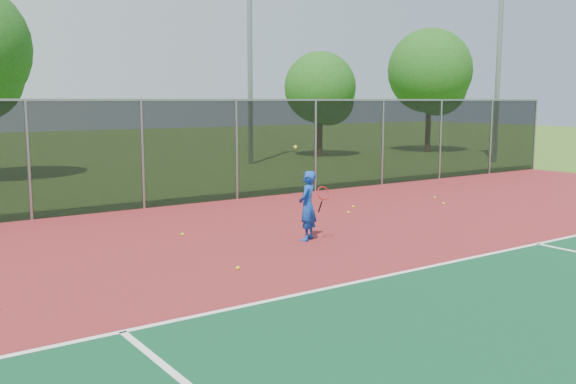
# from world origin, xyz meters

# --- Properties ---
(court_apron) EXTENTS (30.00, 20.00, 0.02)m
(court_apron) POSITION_xyz_m (0.00, 2.00, 0.01)
(court_apron) COLOR maroon
(court_apron) RESTS_ON ground
(fence_back) EXTENTS (30.00, 0.06, 3.03)m
(fence_back) POSITION_xyz_m (0.00, 12.00, 1.56)
(fence_back) COLOR black
(fence_back) RESTS_ON court_apron
(tennis_player) EXTENTS (0.65, 0.72, 2.05)m
(tennis_player) POSITION_xyz_m (-1.71, 6.09, 0.77)
(tennis_player) COLOR #113FA4
(tennis_player) RESTS_ON court_apron
(practice_ball_0) EXTENTS (0.07, 0.07, 0.07)m
(practice_ball_0) POSITION_xyz_m (5.00, 8.57, 0.06)
(practice_ball_0) COLOR yellow
(practice_ball_0) RESTS_ON court_apron
(practice_ball_2) EXTENTS (0.07, 0.07, 0.07)m
(practice_ball_2) POSITION_xyz_m (0.84, 9.60, 0.06)
(practice_ball_2) COLOR yellow
(practice_ball_2) RESTS_ON court_apron
(practice_ball_3) EXTENTS (0.07, 0.07, 0.07)m
(practice_ball_3) POSITION_xyz_m (-4.19, 4.82, 0.06)
(practice_ball_3) COLOR yellow
(practice_ball_3) RESTS_ON court_apron
(practice_ball_4) EXTENTS (0.07, 0.07, 0.07)m
(practice_ball_4) POSITION_xyz_m (4.36, 7.65, 0.06)
(practice_ball_4) COLOR yellow
(practice_ball_4) RESTS_ON court_apron
(practice_ball_5) EXTENTS (0.07, 0.07, 0.07)m
(practice_ball_5) POSITION_xyz_m (-3.74, 8.02, 0.06)
(practice_ball_5) COLOR yellow
(practice_ball_5) RESTS_ON court_apron
(practice_ball_7) EXTENTS (0.07, 0.07, 0.07)m
(practice_ball_7) POSITION_xyz_m (1.13, 8.07, 0.06)
(practice_ball_7) COLOR yellow
(practice_ball_7) RESTS_ON court_apron
(practice_ball_8) EXTENTS (0.07, 0.07, 0.07)m
(practice_ball_8) POSITION_xyz_m (1.84, 8.71, 0.06)
(practice_ball_8) COLOR yellow
(practice_ball_8) RESTS_ON court_apron
(floodlight_n) EXTENTS (0.90, 0.40, 12.10)m
(floodlight_n) POSITION_xyz_m (6.14, 21.18, 6.83)
(floodlight_n) COLOR gray
(floodlight_n) RESTS_ON ground
(floodlight_ne) EXTENTS (0.90, 0.40, 12.10)m
(floodlight_ne) POSITION_xyz_m (16.37, 15.09, 6.83)
(floodlight_ne) COLOR gray
(floodlight_ne) RESTS_ON ground
(tree_back_mid) EXTENTS (3.81, 3.81, 5.59)m
(tree_back_mid) POSITION_xyz_m (11.43, 22.46, 3.51)
(tree_back_mid) COLOR #321F12
(tree_back_mid) RESTS_ON ground
(tree_back_right) EXTENTS (4.84, 4.84, 7.11)m
(tree_back_right) POSITION_xyz_m (18.43, 21.22, 4.46)
(tree_back_right) COLOR #321F12
(tree_back_right) RESTS_ON ground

